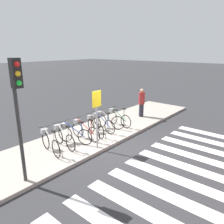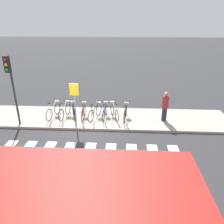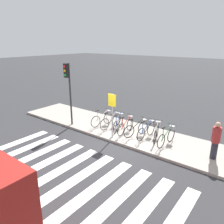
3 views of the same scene
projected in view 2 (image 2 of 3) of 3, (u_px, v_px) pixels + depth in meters
The scene contains 14 objects.
ground_plane at pixel (86, 131), 10.96m from camera, with size 120.00×120.00×0.00m, color #2D2D30.
sidewalk at pixel (90, 118), 12.23m from camera, with size 15.31×2.83×0.12m.
road_crosswalk at pixel (56, 216), 6.23m from camera, with size 8.55×8.00×0.01m.
parked_bicycle_0 at pixel (54, 109), 12.08m from camera, with size 0.49×1.56×0.97m.
parked_bicycle_1 at pixel (65, 110), 12.05m from camera, with size 0.46×1.57×0.97m.
parked_bicycle_2 at pixel (74, 110), 12.01m from camera, with size 0.63×1.51×0.97m.
parked_bicycle_3 at pixel (83, 111), 11.93m from camera, with size 0.46×1.58×0.97m.
parked_bicycle_4 at pixel (96, 111), 11.91m from camera, with size 0.66×1.50×0.97m.
parked_bicycle_5 at pixel (105, 110), 11.94m from camera, with size 0.46×1.58×0.97m.
parked_bicycle_6 at pixel (114, 110), 11.98m from camera, with size 0.64×1.51×0.97m.
parked_bicycle_7 at pixel (125, 112), 11.80m from camera, with size 0.46×1.58×0.97m.
pedestrian at pixel (165, 106), 11.46m from camera, with size 0.34×0.34×1.60m.
traffic_light at pixel (10, 77), 10.32m from camera, with size 0.24×0.40×3.51m.
sign_post at pixel (75, 98), 10.60m from camera, with size 0.44×0.07×2.24m.
Camera 2 is at (1.86, -9.61, 5.19)m, focal length 35.00 mm.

